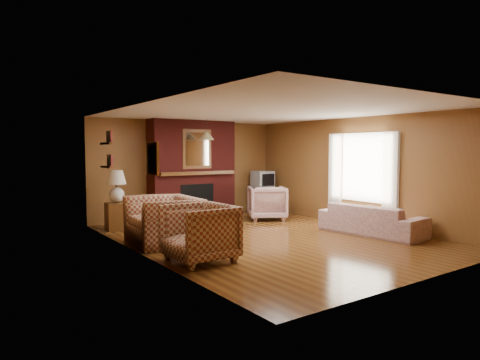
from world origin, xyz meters
TOP-DOWN VIEW (x-y plane):
  - floor at (0.00, 0.00)m, footprint 6.50×6.50m
  - ceiling at (0.00, 0.00)m, footprint 6.50×6.50m
  - wall_back at (0.00, 3.25)m, footprint 6.50×0.00m
  - wall_front at (0.00, -3.25)m, footprint 6.50×0.00m
  - wall_left at (-2.50, 0.00)m, footprint 0.00×6.50m
  - wall_right at (2.50, 0.00)m, footprint 0.00×6.50m
  - fireplace at (0.00, 2.98)m, footprint 2.20×0.82m
  - window_right at (2.45, -0.20)m, footprint 0.10×1.85m
  - bookshelf at (-2.44, 1.90)m, footprint 0.09×0.55m
  - botanical_print at (-2.47, -0.30)m, footprint 0.05×0.40m
  - pendant_light at (0.00, 2.30)m, footprint 0.36×0.36m
  - plaid_loveseat at (-1.85, 0.67)m, footprint 1.20×1.35m
  - plaid_armchair at (-1.95, -0.79)m, footprint 0.97×0.94m
  - floral_sofa at (1.90, -0.92)m, footprint 1.00×2.12m
  - floral_armchair at (1.33, 1.71)m, footprint 1.19×1.20m
  - coffee_table at (-0.69, 0.75)m, footprint 0.86×0.53m
  - side_table at (-2.10, 2.45)m, footprint 0.47×0.47m
  - table_lamp at (-2.10, 2.45)m, footprint 0.41×0.41m
  - tv_stand at (2.05, 2.80)m, footprint 0.65×0.61m
  - crt_tv at (2.05, 2.79)m, footprint 0.52×0.52m

SIDE VIEW (x-z plane):
  - floor at x=0.00m, z-range 0.00..0.00m
  - side_table at x=-2.10m, z-range 0.00..0.57m
  - floral_sofa at x=1.90m, z-range 0.00..0.60m
  - tv_stand at x=2.05m, z-range 0.00..0.66m
  - coffee_table at x=-0.69m, z-range 0.16..0.63m
  - floral_armchair at x=1.33m, z-range 0.00..0.81m
  - plaid_loveseat at x=-1.85m, z-range 0.00..0.83m
  - plaid_armchair at x=-1.95m, z-range 0.00..0.87m
  - crt_tv at x=2.05m, z-range 0.66..1.11m
  - table_lamp at x=-2.10m, z-range 0.61..1.29m
  - window_right at x=2.45m, z-range 0.13..2.13m
  - fireplace at x=0.00m, z-range -0.02..2.38m
  - wall_back at x=0.00m, z-range -2.05..4.45m
  - wall_front at x=0.00m, z-range -2.05..4.45m
  - wall_left at x=-2.50m, z-range -2.05..4.45m
  - wall_right at x=2.50m, z-range -2.05..4.45m
  - botanical_print at x=-2.47m, z-range 1.30..1.80m
  - bookshelf at x=-2.44m, z-range 1.31..2.02m
  - pendant_light at x=0.00m, z-range 1.76..2.24m
  - ceiling at x=0.00m, z-range 2.40..2.40m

